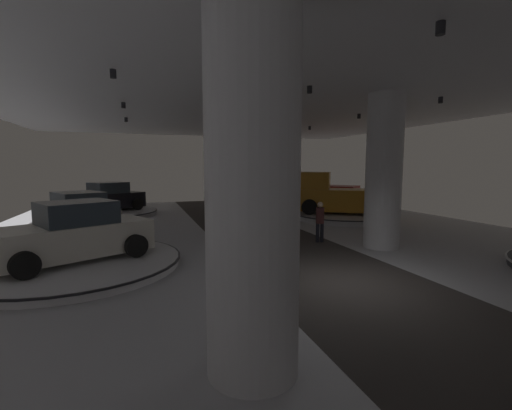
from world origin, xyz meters
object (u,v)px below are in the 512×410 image
object	(u,v)px
display_platform_deep_right	(319,205)
display_platform_far_right	(344,216)
visitor_walking_near	(320,219)
display_platform_mid_left	(74,264)
column_left	(253,182)
pickup_truck_deep_right	(316,191)
display_car_far_left	(78,215)
display_car_mid_left	(74,234)
pickup_truck_far_right	(339,196)
display_platform_far_left	(79,236)
column_right	(384,172)
display_car_deep_left	(107,198)
display_platform_deep_left	(107,213)

from	to	relation	value
display_platform_deep_right	display_platform_far_right	bearing A→B (deg)	-104.83
visitor_walking_near	display_platform_deep_right	bearing A→B (deg)	61.20
display_platform_mid_left	display_platform_deep_right	size ratio (longest dim) A/B	1.07
column_left	pickup_truck_deep_right	world-z (taller)	column_left
display_car_far_left	display_car_mid_left	bearing A→B (deg)	-82.94
pickup_truck_far_right	display_platform_mid_left	bearing A→B (deg)	-154.50
display_platform_mid_left	display_platform_far_left	distance (m)	4.55
display_platform_far_left	visitor_walking_near	world-z (taller)	visitor_walking_near
pickup_truck_far_right	display_platform_deep_right	world-z (taller)	pickup_truck_far_right
display_platform_far_right	display_car_mid_left	size ratio (longest dim) A/B	1.25
display_platform_far_right	column_right	bearing A→B (deg)	-111.85
display_car_mid_left	visitor_walking_near	distance (m)	8.51
display_platform_far_right	visitor_walking_near	bearing A→B (deg)	-130.88
display_car_deep_left	pickup_truck_far_right	world-z (taller)	pickup_truck_far_right
pickup_truck_far_right	display_platform_mid_left	xyz separation A→B (m)	(-12.53, -5.98, -1.12)
column_left	display_platform_deep_left	distance (m)	18.28
column_left	display_car_deep_left	bearing A→B (deg)	100.79
display_platform_deep_left	display_platform_far_left	bearing A→B (deg)	-94.24
display_car_mid_left	display_car_far_left	xyz separation A→B (m)	(-0.55, 4.48, -0.02)
display_platform_deep_left	display_car_far_left	distance (m)	6.87
display_car_deep_left	pickup_truck_far_right	bearing A→B (deg)	-23.01
display_car_mid_left	visitor_walking_near	bearing A→B (deg)	5.49
display_platform_deep_right	display_car_deep_left	bearing A→B (deg)	-179.97
display_car_far_left	visitor_walking_near	size ratio (longest dim) A/B	2.87
column_right	display_platform_far_left	world-z (taller)	column_right
display_car_deep_left	display_platform_far_right	xyz separation A→B (m)	(12.82, -5.50, -0.88)
display_platform_deep_left	display_platform_deep_right	bearing A→B (deg)	0.10
display_platform_far_right	display_car_far_left	distance (m)	13.42
display_car_mid_left	display_car_far_left	world-z (taller)	display_car_mid_left
display_platform_mid_left	display_car_far_left	distance (m)	4.60
column_left	display_platform_far_right	bearing A→B (deg)	52.49
display_car_far_left	display_platform_mid_left	bearing A→B (deg)	-83.30
pickup_truck_far_right	display_platform_deep_right	xyz separation A→B (m)	(1.73, 5.34, -1.12)
display_platform_mid_left	display_car_mid_left	bearing A→B (deg)	27.77
display_platform_far_left	display_platform_deep_right	xyz separation A→B (m)	(14.80, 6.80, 0.01)
display_platform_mid_left	display_car_far_left	xyz separation A→B (m)	(-0.53, 4.49, 0.85)
column_right	pickup_truck_far_right	xyz separation A→B (m)	(2.31, 6.60, -1.49)
display_car_mid_left	display_car_deep_left	bearing A→B (deg)	90.21
display_platform_deep_left	display_platform_deep_right	world-z (taller)	display_platform_deep_left
display_platform_deep_left	display_platform_far_right	size ratio (longest dim) A/B	1.01
display_platform_deep_right	pickup_truck_far_right	bearing A→B (deg)	-107.95
display_platform_deep_right	display_platform_mid_left	bearing A→B (deg)	-141.57
display_platform_deep_left	display_car_mid_left	size ratio (longest dim) A/B	1.26
display_platform_mid_left	visitor_walking_near	xyz separation A→B (m)	(8.50, 0.83, 0.77)
display_platform_deep_left	display_platform_far_right	distance (m)	13.96
display_car_far_left	visitor_walking_near	distance (m)	9.74
display_platform_deep_left	display_platform_far_left	world-z (taller)	display_platform_deep_left
display_car_deep_left	pickup_truck_deep_right	size ratio (longest dim) A/B	0.84
display_car_far_left	display_platform_deep_left	bearing A→B (deg)	85.89
display_car_mid_left	pickup_truck_deep_right	distance (m)	18.16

